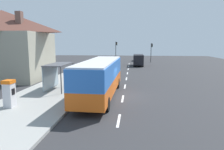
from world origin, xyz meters
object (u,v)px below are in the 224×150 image
ticket_machine (9,93)px  recycling_bin_blue (80,83)px  sedan_near (138,58)px  house_behind_platform (4,45)px  bus_shelter (56,70)px  traffic_light_near_side (151,50)px  traffic_light_far_side (116,48)px  recycling_bin_green (79,84)px  white_van (138,59)px  bus (100,76)px

ticket_machine → recycling_bin_blue: (3.37, 6.75, -0.52)m
sedan_near → house_behind_platform: house_behind_platform is taller
bus_shelter → traffic_light_near_side: bearing=69.3°
house_behind_platform → traffic_light_far_side: bearing=64.9°
traffic_light_near_side → house_behind_platform: 33.06m
recycling_bin_green → house_behind_platform: house_behind_platform is taller
house_behind_platform → bus_shelter: 11.09m
white_van → recycling_bin_green: size_ratio=5.49×
house_behind_platform → white_van: bearing=45.0°
bus → bus_shelter: 5.11m
white_van → bus_shelter: bus_shelter is taller
bus → traffic_light_near_side: traffic_light_near_side is taller
recycling_bin_blue → bus_shelter: size_ratio=0.24×
house_behind_platform → bus: bearing=-30.0°
white_van → traffic_light_far_side: size_ratio=1.05×
bus → recycling_bin_blue: size_ratio=11.65×
traffic_light_near_side → traffic_light_far_side: traffic_light_far_side is taller
sedan_near → ticket_machine: (-9.87, -41.26, 0.38)m
recycling_bin_green → traffic_light_far_side: size_ratio=0.19×
white_van → house_behind_platform: size_ratio=0.47×
sedan_near → recycling_bin_green: (-6.50, -35.21, -0.14)m
white_van → bus_shelter: bearing=-110.1°
ticket_machine → traffic_light_near_side: bearing=70.8°
white_van → recycling_bin_blue: (-6.40, -22.83, -0.69)m
recycling_bin_green → traffic_light_near_side: 32.99m
recycling_bin_green → recycling_bin_blue: (0.00, 0.70, 0.00)m
traffic_light_near_side → bus_shelter: (-11.92, -31.49, -0.99)m
sedan_near → house_behind_platform: (-17.75, -29.30, 3.69)m
white_van → house_behind_platform: 25.14m
white_van → traffic_light_far_side: 10.38m
traffic_light_near_side → traffic_light_far_side: 8.64m
white_van → recycling_bin_green: white_van is taller
recycling_bin_blue → traffic_light_near_side: bearing=72.5°
white_van → bus_shelter: size_ratio=1.30×
ticket_machine → recycling_bin_blue: bearing=63.5°
sedan_near → white_van: bearing=-90.5°
traffic_light_near_side → bus_shelter: size_ratio=1.15×
bus → ticket_machine: (-5.86, -4.02, -0.67)m
ticket_machine → house_behind_platform: size_ratio=0.18×
recycling_bin_blue → traffic_light_near_side: 32.32m
ticket_machine → recycling_bin_blue: size_ratio=2.04×
recycling_bin_green → traffic_light_far_side: bearing=88.0°
recycling_bin_green → house_behind_platform: bearing=152.3°
ticket_machine → bus_shelter: bus_shelter is taller
bus → traffic_light_far_side: 34.33m
traffic_light_far_side → bus_shelter: 32.49m
bus → sedan_near: bearing=83.9°
bus → house_behind_platform: size_ratio=1.00×
sedan_near → house_behind_platform: size_ratio=0.40×
white_van → sedan_near: size_ratio=1.18×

